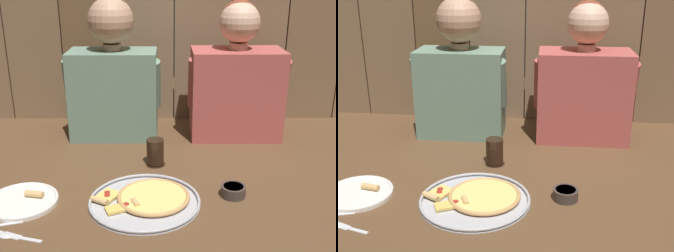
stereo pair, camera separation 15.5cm
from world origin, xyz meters
The scene contains 8 objects.
ground_plane centered at (0.00, 0.00, 0.00)m, with size 3.20×3.20×0.00m, color brown.
pizza_tray centered at (-0.11, -0.14, 0.01)m, with size 0.37×0.37×0.03m.
dinner_plate centered at (-0.52, -0.15, 0.01)m, with size 0.24×0.24×0.03m.
drinking_glass centered at (-0.08, 0.15, 0.05)m, with size 0.08×0.08×0.11m.
dipping_bowl centered at (0.19, -0.10, 0.02)m, with size 0.09×0.09×0.04m.
table_spoon centered at (-0.49, -0.33, 0.00)m, with size 0.14×0.06×0.01m.
diner_left centered at (-0.28, 0.47, 0.29)m, with size 0.42×0.21×0.63m.
diner_right centered at (0.28, 0.47, 0.27)m, with size 0.44×0.23×0.61m.
Camera 1 is at (-0.04, -1.35, 0.72)m, focal length 44.68 mm.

